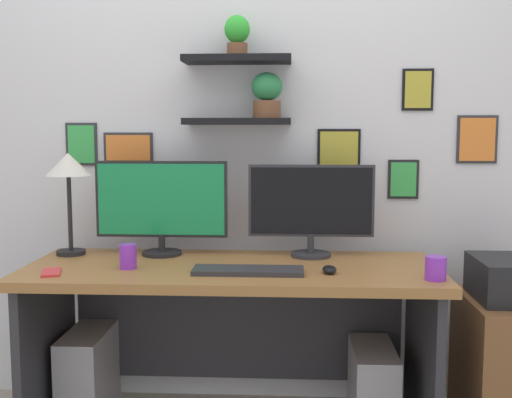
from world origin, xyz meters
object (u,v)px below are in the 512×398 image
at_px(desk_lamp, 68,172).
at_px(computer_tower_left, 89,377).
at_px(keyboard, 248,271).
at_px(coffee_mug, 436,268).
at_px(desk, 233,310).
at_px(monitor_left, 161,204).
at_px(cell_phone, 51,272).
at_px(monitor_right, 311,206).
at_px(computer_mouse, 329,269).
at_px(computer_tower_right, 373,391).
at_px(pen_cup, 128,256).

distance_m(desk_lamp, computer_tower_left, 0.93).
distance_m(keyboard, coffee_mug, 0.72).
relative_size(desk, monitor_left, 2.89).
bearing_deg(desk, keyboard, -67.42).
bearing_deg(monitor_left, cell_phone, -132.14).
bearing_deg(desk, computer_tower_left, 176.00).
height_order(monitor_right, desk_lamp, desk_lamp).
distance_m(cell_phone, coffee_mug, 1.50).
bearing_deg(monitor_right, coffee_mug, -42.95).
xyz_separation_m(monitor_left, computer_mouse, (0.74, -0.34, -0.22)).
distance_m(keyboard, computer_tower_left, 0.95).
relative_size(cell_phone, computer_tower_right, 0.35).
bearing_deg(coffee_mug, monitor_right, 137.05).
xyz_separation_m(keyboard, computer_tower_left, (-0.74, 0.24, -0.55)).
height_order(monitor_right, computer_tower_left, monitor_right).
bearing_deg(cell_phone, monitor_left, 30.68).
relative_size(cell_phone, computer_tower_left, 0.33).
bearing_deg(coffee_mug, monitor_left, 159.38).
bearing_deg(desk_lamp, monitor_right, 1.37).
height_order(monitor_right, computer_mouse, monitor_right).
bearing_deg(monitor_right, desk_lamp, -178.63).
height_order(desk, computer_tower_left, desk).
distance_m(monitor_right, cell_phone, 1.13).
height_order(monitor_left, monitor_right, monitor_left).
height_order(monitor_left, keyboard, monitor_left).
bearing_deg(keyboard, monitor_right, 53.63).
bearing_deg(monitor_left, computer_tower_left, -160.26).
relative_size(cell_phone, coffee_mug, 1.56).
bearing_deg(pen_cup, computer_tower_left, 143.13).
bearing_deg(desk_lamp, coffee_mug, -14.50).
distance_m(desk_lamp, cell_phone, 0.53).
bearing_deg(desk, computer_mouse, -23.50).
distance_m(computer_mouse, computer_tower_right, 0.63).
relative_size(desk, monitor_right, 3.08).
height_order(keyboard, computer_tower_right, keyboard).
xyz_separation_m(monitor_right, pen_cup, (-0.76, -0.29, -0.18)).
bearing_deg(cell_phone, monitor_right, 3.93).
height_order(monitor_left, computer_tower_right, monitor_left).
bearing_deg(pen_cup, monitor_left, 74.64).
relative_size(coffee_mug, computer_tower_right, 0.22).
xyz_separation_m(desk_lamp, pen_cup, (0.33, -0.27, -0.33)).
relative_size(keyboard, computer_tower_right, 1.10).
xyz_separation_m(cell_phone, coffee_mug, (1.50, -0.03, 0.04)).
height_order(coffee_mug, computer_tower_left, coffee_mug).
xyz_separation_m(monitor_left, pen_cup, (-0.08, -0.29, -0.18)).
height_order(desk, monitor_left, monitor_left).
xyz_separation_m(computer_mouse, coffee_mug, (0.39, -0.09, 0.03)).
bearing_deg(pen_cup, computer_mouse, -2.83).
bearing_deg(pen_cup, cell_phone, -159.41).
relative_size(monitor_left, computer_mouse, 6.64).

